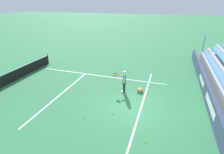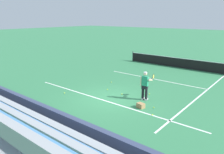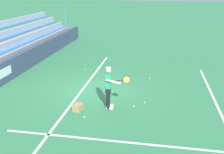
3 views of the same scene
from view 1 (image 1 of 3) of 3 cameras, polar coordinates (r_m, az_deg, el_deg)
The scene contains 16 objects.
ground_plane at distance 11.74m, azimuth 6.98°, elevation -9.68°, with size 160.00×160.00×0.00m, color #337A4C.
court_baseline_white at distance 11.68m, azimuth 9.41°, elevation -10.03°, with size 12.00×0.10×0.01m, color white.
court_sideline_white at distance 16.23m, azimuth -3.96°, elevation 0.43°, with size 0.10×12.00×0.01m, color white.
court_service_line_white at distance 13.65m, azimuth -16.33°, elevation -5.36°, with size 8.22×0.10×0.01m, color white.
back_wall_sponsor_board at distance 11.72m, azimuth 30.46°, elevation -10.11°, with size 25.09×0.25×1.10m.
tennis_player at distance 12.99m, azimuth 3.93°, elevation -1.50°, with size 0.59×1.04×1.71m.
ball_box_cardboard at distance 13.54m, azimuth 9.12°, elevation -4.28°, with size 0.40×0.30×0.26m, color #A87F51.
tennis_ball_midcourt at distance 13.43m, azimuth -0.53°, elevation -4.66°, with size 0.07×0.07×0.07m, color #CCE533.
tennis_ball_by_box at distance 11.02m, azimuth 0.12°, elevation -11.76°, with size 0.07×0.07×0.07m, color #CCE533.
tennis_ball_toward_net at distance 12.03m, azimuth 2.55°, elevation -8.41°, with size 0.07×0.07×0.07m, color #CCE533.
tennis_ball_stray_back at distance 9.37m, azimuth 10.86°, elevation -19.97°, with size 0.07×0.07×0.07m, color #CCE533.
tennis_ball_far_right at distance 13.19m, azimuth -2.88°, elevation -5.28°, with size 0.07×0.07×0.07m, color #CCE533.
tennis_ball_near_player at distance 10.84m, azimuth -9.28°, elevation -12.81°, with size 0.07×0.07×0.07m, color #CCE533.
tennis_ball_on_baseline at distance 14.38m, azimuth 11.45°, elevation -3.12°, with size 0.07×0.07×0.07m, color #CCE533.
tennis_ball_far_left at distance 14.14m, azimuth 7.83°, elevation -3.35°, with size 0.07×0.07×0.07m, color #CCE533.
tennis_net at distance 16.75m, azimuth -31.35°, elevation -0.61°, with size 11.09×0.09×1.07m.
Camera 1 is at (-9.65, -1.67, 6.47)m, focal length 28.00 mm.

